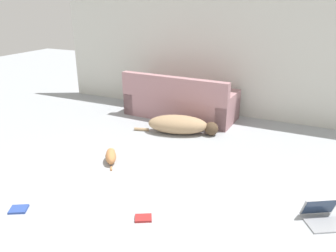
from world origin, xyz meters
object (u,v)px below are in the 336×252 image
object	(u,v)px
couch	(180,103)
book_blue	(19,209)
laptop_open	(322,214)
book_red	(143,218)
cat	(111,156)
dog	(180,125)

from	to	relation	value
couch	book_blue	bearing A→B (deg)	86.26
laptop_open	book_red	xyz separation A→B (m)	(-1.62, -0.74, -0.06)
book_red	cat	bearing A→B (deg)	137.84
cat	book_blue	bearing A→B (deg)	135.60
couch	laptop_open	world-z (taller)	couch
cat	book_blue	world-z (taller)	cat
laptop_open	cat	bearing A→B (deg)	145.27
laptop_open	book_blue	size ratio (longest dim) A/B	2.03
dog	cat	xyz separation A→B (m)	(-0.46, -1.33, -0.07)
book_blue	dog	bearing A→B (deg)	75.50
dog	cat	size ratio (longest dim) A/B	3.00
dog	cat	bearing A→B (deg)	-124.75
cat	dog	bearing A→B (deg)	-53.46
dog	book_red	distance (m)	2.33
couch	dog	xyz separation A→B (m)	(0.33, -0.74, -0.12)
cat	couch	bearing A→B (deg)	-38.03
couch	laptop_open	distance (m)	3.39
dog	book_red	size ratio (longest dim) A/B	6.71
dog	book_red	world-z (taller)	dog
cat	laptop_open	xyz separation A→B (m)	(2.65, -0.18, -0.01)
book_red	book_blue	bearing A→B (deg)	-161.21
couch	book_blue	world-z (taller)	couch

